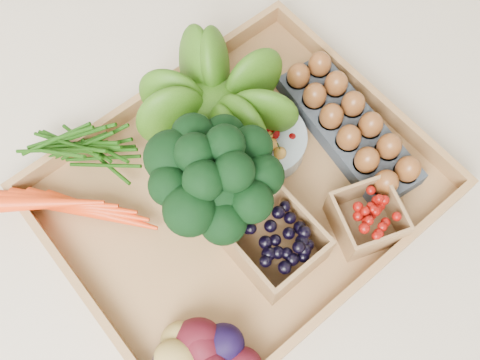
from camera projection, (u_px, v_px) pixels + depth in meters
ground at (240, 196)px, 0.84m from camera, size 4.00×4.00×0.00m
tray at (240, 194)px, 0.83m from camera, size 0.55×0.45×0.01m
carrots at (75, 206)px, 0.79m from camera, size 0.20×0.14×0.05m
lettuce at (212, 101)px, 0.79m from camera, size 0.16×0.16×0.16m
broccoli at (217, 193)px, 0.74m from camera, size 0.18×0.18×0.14m
cherry_bowl at (265, 141)px, 0.84m from camera, size 0.13×0.13×0.03m
egg_carton at (348, 129)px, 0.85m from camera, size 0.13×0.28×0.03m
punnet_blackberry at (277, 245)px, 0.75m from camera, size 0.11×0.11×0.08m
punnet_raspberry at (367, 218)px, 0.77m from camera, size 0.12×0.12×0.06m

